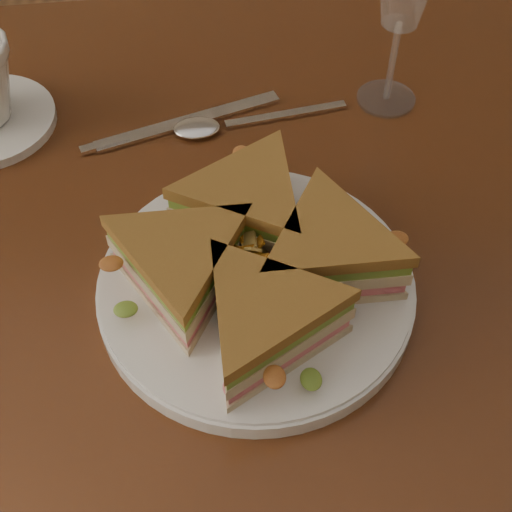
{
  "coord_description": "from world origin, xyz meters",
  "views": [
    {
      "loc": [
        0.01,
        -0.43,
        1.24
      ],
      "look_at": [
        0.06,
        -0.07,
        0.8
      ],
      "focal_mm": 50.0,
      "sensor_mm": 36.0,
      "label": 1
    }
  ],
  "objects_px": {
    "plate": "(256,288)",
    "knife": "(176,126)",
    "table": "(192,298)",
    "sandwich_wedges": "(256,260)",
    "spoon": "(219,125)"
  },
  "relations": [
    {
      "from": "plate",
      "to": "sandwich_wedges",
      "type": "relative_size",
      "value": 1.03
    },
    {
      "from": "table",
      "to": "sandwich_wedges",
      "type": "height_order",
      "value": "sandwich_wedges"
    },
    {
      "from": "table",
      "to": "spoon",
      "type": "distance_m",
      "value": 0.18
    },
    {
      "from": "table",
      "to": "plate",
      "type": "xyz_separation_m",
      "value": [
        0.06,
        -0.07,
        0.11
      ]
    },
    {
      "from": "spoon",
      "to": "sandwich_wedges",
      "type": "bearing_deg",
      "value": -94.5
    },
    {
      "from": "table",
      "to": "knife",
      "type": "xyz_separation_m",
      "value": [
        0.0,
        0.15,
        0.1
      ]
    },
    {
      "from": "table",
      "to": "plate",
      "type": "bearing_deg",
      "value": -52.8
    },
    {
      "from": "plate",
      "to": "spoon",
      "type": "xyz_separation_m",
      "value": [
        -0.01,
        0.21,
        -0.0
      ]
    },
    {
      "from": "table",
      "to": "sandwich_wedges",
      "type": "distance_m",
      "value": 0.17
    },
    {
      "from": "sandwich_wedges",
      "to": "spoon",
      "type": "relative_size",
      "value": 1.4
    },
    {
      "from": "table",
      "to": "knife",
      "type": "bearing_deg",
      "value": 89.86
    },
    {
      "from": "sandwich_wedges",
      "to": "spoon",
      "type": "bearing_deg",
      "value": 93.18
    },
    {
      "from": "plate",
      "to": "knife",
      "type": "height_order",
      "value": "plate"
    },
    {
      "from": "table",
      "to": "spoon",
      "type": "height_order",
      "value": "spoon"
    },
    {
      "from": "plate",
      "to": "knife",
      "type": "xyz_separation_m",
      "value": [
        -0.06,
        0.22,
        -0.01
      ]
    }
  ]
}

